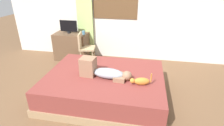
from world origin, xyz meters
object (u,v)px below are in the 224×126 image
object	(u,v)px
cat	(141,81)
desk	(72,46)
person_lying	(103,71)
cup	(84,33)
chair_by_desk	(84,47)
bed	(105,85)
tv_monitor	(69,27)

from	to	relation	value
cat	desk	size ratio (longest dim) A/B	0.39
desk	cat	bearing A→B (deg)	-43.33
person_lying	desk	distance (m)	2.19
cup	chair_by_desk	distance (m)	0.42
bed	person_lying	distance (m)	0.37
person_lying	chair_by_desk	bearing A→B (deg)	120.66
cat	desk	xyz separation A→B (m)	(-1.99, 1.88, -0.17)
bed	cup	bearing A→B (deg)	120.42
person_lying	chair_by_desk	distance (m)	1.62
bed	tv_monitor	distance (m)	2.25
cat	tv_monitor	size ratio (longest dim) A/B	0.74
bed	desk	size ratio (longest dim) A/B	2.46
chair_by_desk	cat	bearing A→B (deg)	-45.70
desk	tv_monitor	bearing A→B (deg)	180.00
desk	chair_by_desk	bearing A→B (deg)	-34.76
cat	tv_monitor	xyz separation A→B (m)	(-2.04, 1.88, 0.38)
cat	person_lying	bearing A→B (deg)	167.80
person_lying	cat	bearing A→B (deg)	-12.20
tv_monitor	cup	size ratio (longest dim) A/B	4.89
cat	cup	size ratio (longest dim) A/B	3.61
bed	tv_monitor	bearing A→B (deg)	129.86
desk	chair_by_desk	distance (m)	0.61
bed	person_lying	world-z (taller)	person_lying
bed	cat	distance (m)	0.77
tv_monitor	cup	bearing A→B (deg)	-5.38
bed	cat	xyz separation A→B (m)	(0.67, -0.24, 0.31)
cat	tv_monitor	distance (m)	2.80
chair_by_desk	person_lying	bearing A→B (deg)	-59.34
bed	person_lying	xyz separation A→B (m)	(-0.01, -0.09, 0.35)
desk	chair_by_desk	size ratio (longest dim) A/B	1.05
bed	cup	xyz separation A→B (m)	(-0.94, 1.60, 0.56)
bed	tv_monitor	world-z (taller)	tv_monitor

